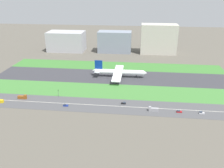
{
  "coord_description": "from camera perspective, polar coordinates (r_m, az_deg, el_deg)",
  "views": [
    {
      "loc": [
        27.88,
        -253.69,
        98.03
      ],
      "look_at": [
        3.3,
        -36.5,
        6.0
      ],
      "focal_mm": 36.75,
      "sensor_mm": 36.0,
      "label": 1
    }
  ],
  "objects": [
    {
      "name": "grass_median_north",
      "position": [
        311.8,
        1.0,
        4.51
      ],
      "size": [
        280.0,
        36.0,
        0.1
      ],
      "primitive_type": "cube",
      "color": "#3D7A33",
      "rests_on": "ground_plane"
    },
    {
      "name": "traffic_light",
      "position": [
        227.62,
        -13.2,
        -2.13
      ],
      "size": [
        0.36,
        0.5,
        7.2
      ],
      "color": "#4C4C51",
      "rests_on": "highway"
    },
    {
      "name": "grass_median_south",
      "position": [
        235.83,
        -0.92,
        -1.72
      ],
      "size": [
        280.0,
        36.0,
        0.1
      ],
      "primitive_type": "cube",
      "color": "#427F38",
      "rests_on": "ground_plane"
    },
    {
      "name": "car_1",
      "position": [
        209.8,
        2.93,
        -4.77
      ],
      "size": [
        4.4,
        1.8,
        2.0
      ],
      "color": "black",
      "rests_on": "highway"
    },
    {
      "name": "runway",
      "position": [
        273.38,
        0.17,
        1.83
      ],
      "size": [
        280.0,
        46.0,
        0.1
      ],
      "primitive_type": "cube",
      "color": "#38383D",
      "rests_on": "ground_plane"
    },
    {
      "name": "terminal_building",
      "position": [
        394.78,
        -11.25,
        10.39
      ],
      "size": [
        59.57,
        33.83,
        31.66
      ],
      "primitive_type": "cube",
      "color": "#B2B2B7",
      "rests_on": "ground_plane"
    },
    {
      "name": "airliner",
      "position": [
        270.63,
        1.56,
        3.0
      ],
      "size": [
        65.0,
        56.0,
        19.7
      ],
      "color": "white",
      "rests_on": "runway"
    },
    {
      "name": "car_3",
      "position": [
        204.22,
        16.34,
        -6.58
      ],
      "size": [
        4.4,
        1.8,
        2.0
      ],
      "rotation": [
        0.0,
        0.0,
        3.14
      ],
      "color": "#B2191E",
      "rests_on": "highway"
    },
    {
      "name": "hangar_building",
      "position": [
        378.39,
        0.67,
        10.44
      ],
      "size": [
        53.19,
        25.26,
        33.69
      ],
      "primitive_type": "cube",
      "color": "gray",
      "rests_on": "ground_plane"
    },
    {
      "name": "truck_1",
      "position": [
        235.03,
        -21.37,
        -3.06
      ],
      "size": [
        8.4,
        2.5,
        4.0
      ],
      "color": "brown",
      "rests_on": "highway"
    },
    {
      "name": "truck_2",
      "position": [
        201.0,
        10.22,
        -6.21
      ],
      "size": [
        8.4,
        2.5,
        4.0
      ],
      "rotation": [
        0.0,
        0.0,
        3.14
      ],
      "color": "#99999E",
      "rests_on": "highway"
    },
    {
      "name": "highway",
      "position": [
        207.43,
        -2.05,
        -5.37
      ],
      "size": [
        280.0,
        28.0,
        0.1
      ],
      "primitive_type": "cube",
      "color": "#4C4C4F",
      "rests_on": "ground_plane"
    },
    {
      "name": "car_0",
      "position": [
        210.06,
        -11.5,
        -5.2
      ],
      "size": [
        4.4,
        1.8,
        2.0
      ],
      "rotation": [
        0.0,
        0.0,
        3.14
      ],
      "color": "navy",
      "rests_on": "highway"
    },
    {
      "name": "highway_centerline",
      "position": [
        207.4,
        -2.05,
        -5.36
      ],
      "size": [
        266.0,
        0.5,
        0.01
      ],
      "primitive_type": "cube",
      "color": "silver",
      "rests_on": "highway"
    },
    {
      "name": "ground_plane",
      "position": [
        273.4,
        0.17,
        1.82
      ],
      "size": [
        800.0,
        800.0,
        0.0
      ],
      "primitive_type": "plane",
      "color": "#5B564C"
    },
    {
      "name": "car_2",
      "position": [
        208.39,
        21.35,
        -6.67
      ],
      "size": [
        4.4,
        1.8,
        2.0
      ],
      "rotation": [
        0.0,
        0.0,
        3.14
      ],
      "color": "silver",
      "rests_on": "highway"
    },
    {
      "name": "office_tower",
      "position": [
        376.69,
        11.51,
        10.9
      ],
      "size": [
        55.78,
        24.89,
        46.01
      ],
      "primitive_type": "cube",
      "color": "beige",
      "rests_on": "ground_plane"
    },
    {
      "name": "fuel_tank_west",
      "position": [
        423.71,
        1.53,
        10.67
      ],
      "size": [
        16.18,
        16.18,
        17.69
      ],
      "primitive_type": "cylinder",
      "color": "silver",
      "rests_on": "ground_plane"
    }
  ]
}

